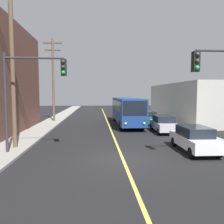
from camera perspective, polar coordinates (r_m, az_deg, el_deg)
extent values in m
plane|color=black|center=(12.83, 2.87, -12.14)|extent=(120.00, 120.00, 0.00)
cube|color=gray|center=(23.21, -18.44, -4.61)|extent=(2.50, 90.00, 0.15)
cube|color=gray|center=(24.13, 17.28, -4.24)|extent=(2.50, 90.00, 0.15)
cube|color=#D8CC4C|center=(27.48, -0.92, -3.12)|extent=(0.16, 60.00, 0.01)
cube|color=black|center=(20.41, -24.25, -1.69)|extent=(0.06, 12.90, 1.30)
cube|color=black|center=(20.34, -24.55, 7.31)|extent=(0.06, 12.90, 1.30)
cube|color=black|center=(20.76, -24.85, 16.16)|extent=(0.06, 12.90, 1.30)
cube|color=#B2B2A8|center=(34.80, 23.31, 2.35)|extent=(12.00, 18.69, 5.12)
cube|color=black|center=(32.54, 13.90, 0.77)|extent=(0.06, 13.08, 1.30)
cube|color=navy|center=(27.19, 3.74, 0.65)|extent=(2.60, 12.01, 2.75)
cube|color=black|center=(21.25, 5.88, 0.95)|extent=(2.35, 0.09, 1.40)
cube|color=black|center=(33.08, 2.38, 2.44)|extent=(2.30, 0.09, 1.10)
cube|color=black|center=(27.02, 1.11, 1.75)|extent=(0.10, 10.20, 1.10)
cube|color=black|center=(27.35, 6.36, 1.75)|extent=(0.10, 10.20, 1.10)
cube|color=orange|center=(21.23, 5.89, 2.57)|extent=(1.79, 0.07, 0.30)
sphere|color=#F9D872|center=(21.22, 3.49, -2.97)|extent=(0.24, 0.24, 0.24)
sphere|color=#F9D872|center=(21.52, 8.22, -2.91)|extent=(0.24, 0.24, 0.24)
cylinder|color=black|center=(23.04, 2.33, -3.37)|extent=(0.30, 1.00, 1.00)
cylinder|color=black|center=(23.39, 7.83, -3.29)|extent=(0.30, 1.00, 1.00)
cylinder|color=black|center=(30.65, 0.78, -1.38)|extent=(0.30, 1.00, 1.00)
cylinder|color=black|center=(30.91, 4.94, -1.35)|extent=(0.30, 1.00, 1.00)
cube|color=silver|center=(15.43, 20.19, -6.99)|extent=(1.85, 4.42, 0.70)
cube|color=black|center=(15.31, 20.26, -4.60)|extent=(1.65, 2.48, 0.60)
cylinder|color=black|center=(13.85, 19.59, -9.76)|extent=(0.23, 0.64, 0.64)
cylinder|color=black|center=(14.54, 25.48, -9.27)|extent=(0.23, 0.64, 0.64)
cylinder|color=black|center=(16.58, 15.51, -7.31)|extent=(0.23, 0.64, 0.64)
cylinder|color=black|center=(17.16, 20.61, -7.04)|extent=(0.23, 0.64, 0.64)
cube|color=#B7B7BC|center=(22.20, 12.96, -3.35)|extent=(1.95, 4.46, 0.70)
cube|color=black|center=(22.12, 12.99, -1.68)|extent=(1.71, 2.52, 0.60)
cylinder|color=black|center=(20.62, 11.87, -4.92)|extent=(0.24, 0.65, 0.64)
cylinder|color=black|center=(21.06, 16.12, -4.80)|extent=(0.24, 0.65, 0.64)
cylinder|color=black|center=(23.50, 10.11, -3.73)|extent=(0.24, 0.65, 0.64)
cylinder|color=black|center=(23.89, 13.87, -3.65)|extent=(0.24, 0.65, 0.64)
cube|color=#196038|center=(27.59, 8.98, -1.75)|extent=(1.88, 4.43, 0.70)
cube|color=black|center=(27.53, 9.00, -0.40)|extent=(1.67, 2.49, 0.60)
cylinder|color=black|center=(26.00, 8.07, -2.90)|extent=(0.23, 0.64, 0.64)
cylinder|color=black|center=(26.41, 11.45, -2.83)|extent=(0.23, 0.64, 0.64)
cylinder|color=black|center=(28.91, 6.71, -2.14)|extent=(0.23, 0.64, 0.64)
cylinder|color=black|center=(29.28, 9.77, -2.09)|extent=(0.23, 0.64, 0.64)
cylinder|color=brown|center=(16.26, -24.12, 12.59)|extent=(0.28, 0.28, 11.83)
cylinder|color=brown|center=(30.44, -14.76, 7.85)|extent=(0.28, 0.28, 10.70)
cube|color=#4C3D2D|center=(31.08, -14.95, 16.62)|extent=(2.40, 0.16, 0.16)
cube|color=#4C3D2D|center=(30.90, -14.91, 14.99)|extent=(2.00, 0.16, 0.16)
cylinder|color=#2D2D33|center=(14.94, -25.49, 2.07)|extent=(0.18, 0.18, 6.00)
cylinder|color=#2D2D33|center=(14.54, -19.27, 12.88)|extent=(3.50, 0.12, 0.12)
cube|color=black|center=(14.13, -12.22, 11.03)|extent=(0.32, 0.36, 1.00)
sphere|color=#2D2D2D|center=(13.98, -12.35, 12.42)|extent=(0.22, 0.22, 0.22)
sphere|color=#2D2D2D|center=(13.94, -12.33, 11.12)|extent=(0.22, 0.22, 0.22)
sphere|color=green|center=(13.91, -12.31, 9.81)|extent=(0.22, 0.22, 0.22)
cube|color=black|center=(12.11, 20.56, 11.94)|extent=(0.32, 0.36, 1.00)
sphere|color=#2D2D2D|center=(11.98, 20.99, 13.56)|extent=(0.22, 0.22, 0.22)
sphere|color=#2D2D2D|center=(11.94, 20.94, 12.04)|extent=(0.22, 0.22, 0.22)
sphere|color=green|center=(11.90, 20.90, 10.51)|extent=(0.22, 0.22, 0.22)
cylinder|color=red|center=(20.85, 19.64, -4.48)|extent=(0.26, 0.26, 0.70)
sphere|color=gold|center=(20.79, 19.67, -3.47)|extent=(0.24, 0.24, 0.24)
cylinder|color=red|center=(20.77, 19.25, -4.22)|extent=(0.12, 0.10, 0.10)
cylinder|color=red|center=(20.90, 20.05, -4.19)|extent=(0.12, 0.10, 0.10)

